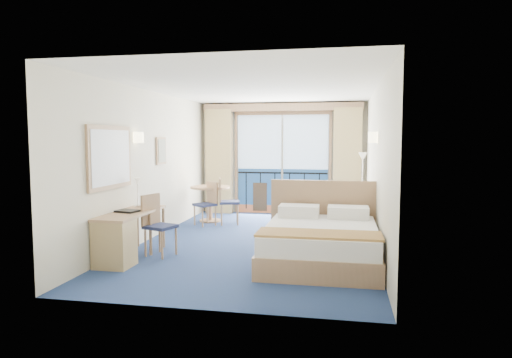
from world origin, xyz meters
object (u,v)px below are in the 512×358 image
at_px(round_table, 210,195).
at_px(table_chair_a, 225,198).
at_px(bed, 321,241).
at_px(nightstand, 361,228).
at_px(floor_lamp, 363,169).
at_px(armchair, 333,211).
at_px(desk, 118,238).
at_px(table_chair_b, 208,201).
at_px(desk_chair, 156,221).

distance_m(round_table, table_chair_a, 0.49).
xyz_separation_m(bed, nightstand, (0.63, 1.51, -0.06)).
xyz_separation_m(floor_lamp, table_chair_a, (-2.89, -0.91, -0.60)).
bearing_deg(armchair, desk, 22.44).
bearing_deg(table_chair_b, bed, -5.09).
relative_size(nightstand, desk_chair, 0.53).
distance_m(armchair, desk_chair, 3.66).
height_order(floor_lamp, desk, floor_lamp).
height_order(nightstand, desk_chair, desk_chair).
xyz_separation_m(armchair, table_chair_a, (-2.28, 0.25, 0.17)).
relative_size(nightstand, desk, 0.33).
height_order(round_table, table_chair_b, table_chair_b).
height_order(nightstand, armchair, armchair).
relative_size(bed, floor_lamp, 1.40).
bearing_deg(table_chair_b, desk, -56.31).
distance_m(bed, desk, 2.96).
height_order(bed, nightstand, bed).
relative_size(table_chair_a, table_chair_b, 1.07).
xyz_separation_m(table_chair_a, table_chair_b, (-0.34, -0.15, -0.04)).
bearing_deg(nightstand, armchair, 118.91).
bearing_deg(bed, table_chair_a, 128.76).
bearing_deg(nightstand, table_chair_a, 156.89).
height_order(armchair, desk, armchair).
bearing_deg(desk, desk_chair, 63.06).
height_order(armchair, floor_lamp, floor_lamp).
distance_m(bed, floor_lamp, 3.77).
xyz_separation_m(armchair, desk_chair, (-2.67, -2.50, 0.15)).
bearing_deg(floor_lamp, table_chair_b, -161.88).
bearing_deg(armchair, bed, 63.62).
relative_size(floor_lamp, desk_chair, 1.59).
xyz_separation_m(desk_chair, round_table, (-0.02, 3.01, 0.05)).
distance_m(bed, table_chair_a, 3.47).
xyz_separation_m(bed, desk_chair, (-2.56, -0.05, 0.22)).
bearing_deg(armchair, floor_lamp, -141.89).
bearing_deg(round_table, nightstand, -24.32).
xyz_separation_m(bed, desk, (-2.88, -0.68, 0.08)).
xyz_separation_m(desk, table_chair_a, (0.72, 3.38, 0.16)).
bearing_deg(desk, bed, 13.29).
xyz_separation_m(nightstand, table_chair_b, (-3.14, 1.04, 0.26)).
height_order(nightstand, round_table, round_table).
bearing_deg(floor_lamp, nightstand, -92.58).
xyz_separation_m(nightstand, round_table, (-3.21, 1.45, 0.34)).
relative_size(bed, desk, 1.41).
bearing_deg(desk, table_chair_b, 83.34).
distance_m(desk, table_chair_a, 3.46).
relative_size(desk_chair, table_chair_b, 1.04).
bearing_deg(desk, table_chair_a, 78.02).
xyz_separation_m(bed, floor_lamp, (0.72, 3.60, 0.84)).
distance_m(armchair, round_table, 2.75).
relative_size(desk, table_chair_b, 1.66).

